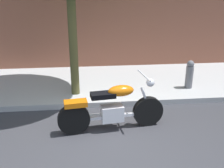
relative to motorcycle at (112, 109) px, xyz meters
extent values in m
plane|color=#38383D|center=(-0.10, -0.52, -0.46)|extent=(60.00, 60.00, 0.00)
cube|color=#B2B2B2|center=(-0.10, 2.54, -0.39)|extent=(18.97, 3.03, 0.14)
cylinder|color=black|center=(0.76, 0.09, -0.14)|extent=(0.64, 0.21, 0.63)
cylinder|color=black|center=(-0.76, -0.10, -0.14)|extent=(0.64, 0.21, 0.63)
cube|color=silver|center=(0.00, 0.00, -0.09)|extent=(0.47, 0.33, 0.32)
cube|color=silver|center=(0.00, 0.00, -0.16)|extent=(1.38, 0.26, 0.06)
ellipsoid|color=#D1660C|center=(0.18, 0.02, 0.37)|extent=(0.55, 0.32, 0.22)
cube|color=black|center=(-0.18, -0.03, 0.31)|extent=(0.51, 0.30, 0.10)
cube|color=#D1660C|center=(-0.71, -0.10, 0.19)|extent=(0.47, 0.29, 0.10)
cylinder|color=silver|center=(0.70, 0.09, 0.14)|extent=(0.28, 0.08, 0.58)
cylinder|color=silver|center=(0.64, 0.08, 0.65)|extent=(0.13, 0.70, 0.04)
sphere|color=silver|center=(0.78, 0.10, 0.49)|extent=(0.17, 0.17, 0.17)
cylinder|color=silver|center=(-0.27, 0.12, -0.19)|extent=(0.80, 0.19, 0.09)
cylinder|color=#4C4927|center=(-0.77, 1.67, 1.28)|extent=(0.21, 0.21, 3.47)
cylinder|color=slate|center=(2.28, 1.76, -0.08)|extent=(0.20, 0.20, 0.75)
sphere|color=slate|center=(2.28, 1.76, 0.35)|extent=(0.19, 0.19, 0.19)
camera|label=1|loc=(-0.49, -4.78, 2.32)|focal=42.76mm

